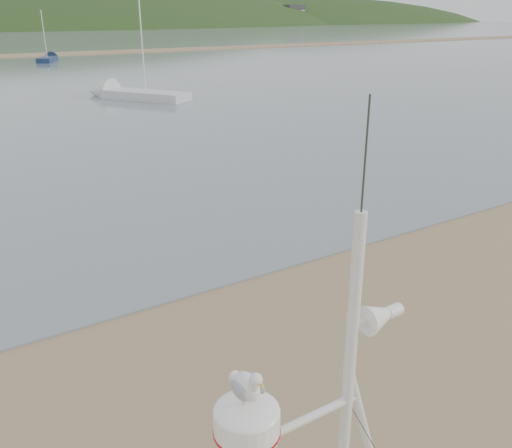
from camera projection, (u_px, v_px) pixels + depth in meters
sailboat_white_near at (120, 93)px, 34.17m from camera, size 5.39×7.20×7.30m
sailboat_blue_far at (50, 58)px, 60.01m from camera, size 3.71×5.74×5.71m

